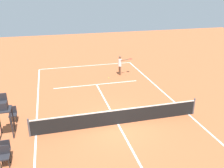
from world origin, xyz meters
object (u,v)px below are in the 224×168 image
(tennis_ball, at_px, (109,78))
(umpire_chair, at_px, (3,109))
(player_serving, at_px, (120,64))
(courtside_chair_far, at_px, (5,150))
(courtside_chair_mid, at_px, (13,114))
(courtside_chair_near, at_px, (4,155))

(tennis_ball, xyz_separation_m, umpire_chair, (7.42, 7.19, 1.57))
(player_serving, bearing_deg, courtside_chair_far, -54.74)
(player_serving, relative_size, tennis_ball, 26.37)
(umpire_chair, height_order, courtside_chair_mid, umpire_chair)
(courtside_chair_near, bearing_deg, courtside_chair_mid, -88.97)
(umpire_chair, relative_size, courtside_chair_mid, 2.54)
(umpire_chair, xyz_separation_m, courtside_chair_near, (-0.24, 2.51, -1.07))
(player_serving, relative_size, courtside_chair_near, 1.89)
(player_serving, height_order, courtside_chair_mid, player_serving)
(umpire_chair, height_order, courtside_chair_near, umpire_chair)
(tennis_ball, distance_m, courtside_chair_near, 12.08)
(courtside_chair_near, xyz_separation_m, courtside_chair_far, (0.03, -0.42, 0.00))
(umpire_chair, bearing_deg, courtside_chair_far, 95.93)
(tennis_ball, height_order, courtside_chair_far, courtside_chair_far)
(player_serving, distance_m, courtside_chair_mid, 10.63)
(umpire_chair, distance_m, courtside_chair_mid, 1.82)
(umpire_chair, bearing_deg, player_serving, -137.97)
(courtside_chair_near, bearing_deg, tennis_ball, -126.51)
(courtside_chair_mid, bearing_deg, player_serving, -143.25)
(umpire_chair, distance_m, courtside_chair_far, 2.36)
(courtside_chair_near, bearing_deg, player_serving, -129.23)
(courtside_chair_mid, relative_size, courtside_chair_far, 1.00)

